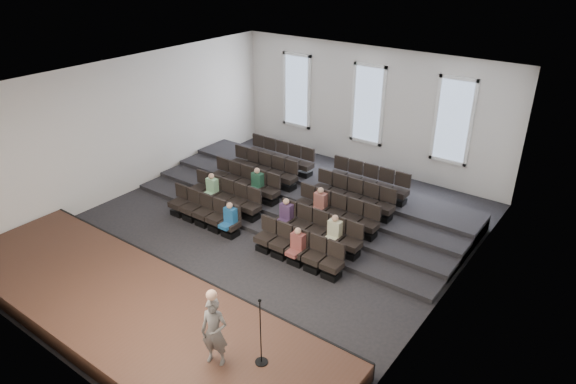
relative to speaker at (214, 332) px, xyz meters
name	(u,v)px	position (x,y,z in m)	size (l,w,h in m)	color
ground	(260,235)	(-3.13, 5.25, -1.31)	(14.00, 14.00, 0.00)	black
ceiling	(255,82)	(-3.13, 5.25, 3.70)	(12.00, 14.00, 0.02)	white
wall_back	(368,109)	(-3.13, 12.27, 1.19)	(12.00, 0.04, 5.00)	silver
wall_front	(40,272)	(-3.13, -1.77, 1.19)	(12.00, 0.04, 5.00)	silver
wall_left	(131,126)	(-9.15, 5.25, 1.19)	(0.04, 14.00, 5.00)	silver
wall_right	(450,222)	(2.89, 5.25, 1.19)	(0.04, 14.00, 5.00)	silver
stage	(131,310)	(-3.13, 0.15, -1.06)	(11.80, 3.60, 0.50)	#3D241A
stage_lip	(183,277)	(-3.13, 1.92, -1.06)	(11.80, 0.06, 0.52)	black
risers	(314,194)	(-3.13, 8.42, -1.11)	(11.80, 4.80, 0.60)	black
seating_rows	(288,199)	(-3.13, 6.79, -0.63)	(6.80, 4.70, 1.67)	black
windows	(368,105)	(-3.13, 12.21, 1.39)	(8.44, 0.10, 3.24)	white
audience	(274,209)	(-2.85, 5.71, -0.48)	(5.45, 2.64, 1.10)	#1C578C
speaker	(214,332)	(0.00, 0.00, 0.00)	(0.59, 0.39, 1.61)	#5D5B58
mic_stand	(261,344)	(0.79, 0.54, -0.31)	(0.28, 0.28, 1.68)	black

